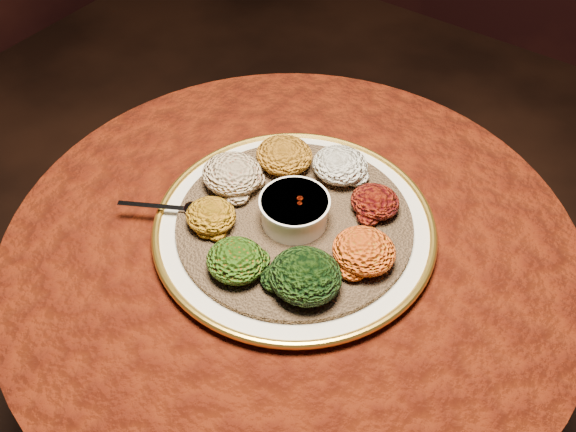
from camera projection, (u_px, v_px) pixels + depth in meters
The scene contains 13 objects.
table at pixel (291, 305), 1.19m from camera, with size 0.96×0.96×0.73m.
platter at pixel (294, 227), 1.06m from camera, with size 0.57×0.57×0.02m.
injera at pixel (294, 223), 1.06m from camera, with size 0.39×0.39×0.01m, color brown.
stew_bowl at pixel (295, 209), 1.03m from camera, with size 0.11×0.11×0.05m.
spoon at pixel (189, 209), 1.06m from camera, with size 0.14×0.09×0.01m.
portion_ayib at pixel (340, 165), 1.11m from camera, with size 0.10×0.09×0.05m, color silver.
portion_kitfo at pixel (375, 202), 1.05m from camera, with size 0.08×0.08×0.04m, color black.
portion_tikil at pixel (364, 251), 0.98m from camera, with size 0.10×0.09×0.05m, color #A2790D.
portion_gomen at pixel (305, 276), 0.94m from camera, with size 0.11×0.11×0.05m, color black.
portion_mixveg at pixel (236, 260), 0.97m from camera, with size 0.09×0.09×0.04m, color #8C3909.
portion_kik at pixel (211, 216), 1.03m from camera, with size 0.08×0.08×0.04m, color #AA670F.
portion_timatim at pixel (232, 174), 1.09m from camera, with size 0.11×0.10×0.05m, color maroon.
portion_shiro at pixel (284, 155), 1.13m from camera, with size 0.10×0.10×0.05m, color #A15E13.
Camera 1 is at (0.40, -0.56, 1.54)m, focal length 40.00 mm.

